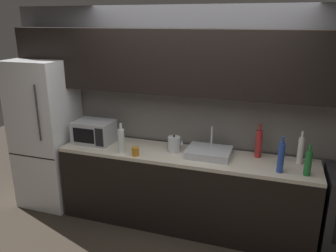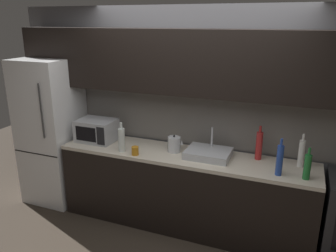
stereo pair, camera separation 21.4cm
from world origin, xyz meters
The scene contains 12 objects.
back_wall centered at (0.00, 1.20, 1.55)m, with size 4.63×0.44×2.50m.
counter_run centered at (0.00, 0.90, 0.45)m, with size 2.89×0.60×0.90m.
refrigerator centered at (-1.83, 0.90, 0.94)m, with size 0.68×0.69×1.89m.
microwave centered at (-1.15, 0.92, 1.04)m, with size 0.46×0.35×0.27m.
sink_basin centered at (0.27, 0.93, 0.94)m, with size 0.48×0.38×0.30m.
kettle centered at (-0.13, 0.93, 0.99)m, with size 0.18×0.14×0.20m.
wine_bottle_green centered at (1.28, 0.75, 1.03)m, with size 0.07×0.07×0.31m.
wine_bottle_red centered at (0.79, 1.07, 1.06)m, with size 0.07×0.07×0.38m.
wine_bottle_clear centered at (-0.68, 0.72, 1.04)m, with size 0.08×0.08×0.34m.
wine_bottle_white centered at (1.22, 1.03, 1.05)m, with size 0.06×0.06×0.35m.
wine_bottle_blue centered at (1.03, 0.74, 1.06)m, with size 0.06×0.06×0.37m.
mug_amber centered at (-0.50, 0.68, 0.95)m, with size 0.08×0.08×0.10m, color #B27019.
Camera 1 is at (0.94, -2.50, 2.34)m, focal length 36.10 mm.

